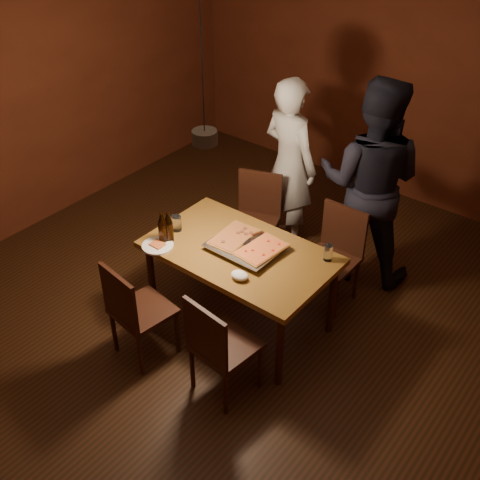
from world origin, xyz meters
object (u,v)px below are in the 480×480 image
Objects in this scene: dining_table at (240,258)px; plate_slice at (158,246)px; chair_near_left at (133,305)px; chair_far_left at (257,210)px; diner_dark at (370,183)px; pizza_tray at (246,247)px; beer_bottle_b at (169,227)px; chair_far_right at (337,247)px; chair_near_right at (217,341)px; diner_white at (290,164)px; pendant_lamp at (205,136)px; beer_bottle_a at (162,228)px.

plate_slice reaches higher than dining_table.
chair_near_left is 0.54m from plate_slice.
chair_far_left is 1.09m from diner_dark.
chair_far_left is 0.96m from pizza_tray.
chair_near_left is 1.79× the size of beer_bottle_b.
plate_slice is (-0.17, 0.47, 0.22)m from chair_near_left.
chair_near_right is (-0.07, -1.52, 0.00)m from chair_far_right.
chair_near_left is 0.28× the size of diner_white.
pizza_tray is at bearing 101.19° from chair_far_left.
pendant_lamp reaches higher than dining_table.
dining_table is 3.09× the size of chair_near_left.
pizza_tray is (-0.34, 0.77, 0.24)m from chair_near_right.
diner_dark is at bearing 57.28° from beer_bottle_b.
chair_near_left is (-0.82, -1.63, 0.00)m from chair_far_right.
chair_far_left is 1.67m from chair_near_left.
beer_bottle_b is at bearing 95.47° from diner_white.
pendant_lamp reaches higher than chair_near_right.
pizza_tray is (0.41, 0.88, 0.24)m from chair_near_left.
chair_far_right is at bearing 71.18° from chair_near_left.
diner_dark is (0.44, 1.27, 0.28)m from dining_table.
plate_slice is 1.93m from diner_dark.
dining_table is at bearing 25.18° from beer_bottle_b.
chair_near_right is at bearing 16.36° from chair_near_left.
beer_bottle_a is (-0.18, 0.54, 0.35)m from chair_near_left.
beer_bottle_b is at bearing 158.52° from chair_near_right.
pizza_tray is at bearing 35.47° from plate_slice.
plate_slice is (-0.55, -0.37, 0.08)m from dining_table.
beer_bottle_a is at bearing 41.33° from diner_dark.
diner_white is (-0.77, 2.00, 0.33)m from chair_near_right.
chair_near_right is (0.37, -0.73, -0.14)m from dining_table.
beer_bottle_a is at bearing 95.69° from plate_slice.
dining_table is 3.09× the size of chair_near_right.
chair_near_left is 1.76× the size of beer_bottle_a.
pizza_tray is at bearing 55.25° from diner_dark.
chair_far_left is at bearing 105.74° from pendant_lamp.
chair_near_right is 0.28× the size of diner_white.
diner_dark is at bearing -90.24° from chair_far_right.
pizza_tray is 2.00× the size of beer_bottle_a.
chair_near_left is 0.76m from chair_near_right.
diner_white reaches higher than chair_far_right.
chair_far_right is 1.90× the size of plate_slice.
chair_far_right is 0.89m from pizza_tray.
pizza_tray is at bearing 73.21° from chair_near_left.
chair_far_left and chair_far_right have the same top height.
pendant_lamp is (-0.62, -0.96, 1.22)m from chair_far_right.
beer_bottle_a is (-0.93, 0.43, 0.35)m from chair_near_right.
pendant_lamp is (-0.20, -0.22, 0.99)m from pizza_tray.
dining_table is 0.96m from chair_far_left.
pizza_tray is 0.32× the size of diner_white.
pendant_lamp reaches higher than chair_far_right.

